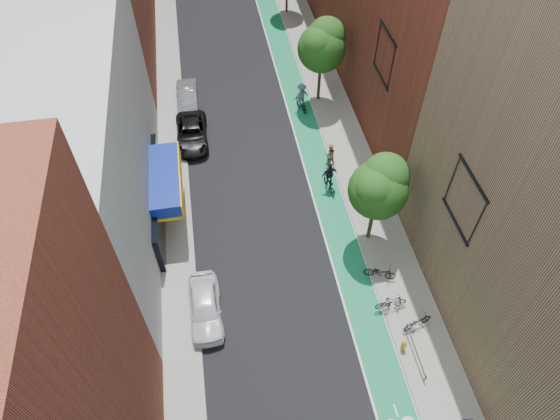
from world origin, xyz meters
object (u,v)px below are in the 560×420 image
parked_car_silver (187,98)px  cyclist_lane_far (301,98)px  parked_car_black (192,134)px  cyclist_lane_near (330,158)px  parked_car_white (205,307)px  cyclist_lane_mid (329,180)px  fire_hydrant (404,345)px

parked_car_silver → cyclist_lane_far: (8.65, -1.89, 0.28)m
parked_car_black → cyclist_lane_near: (9.21, -4.37, 0.16)m
parked_car_white → cyclist_lane_far: cyclist_lane_far is taller
cyclist_lane_mid → cyclist_lane_far: bearing=-97.1°
parked_car_white → cyclist_lane_mid: bearing=42.1°
parked_car_silver → cyclist_lane_far: bearing=-10.7°
parked_car_silver → cyclist_lane_far: cyclist_lane_far is taller
parked_car_black → cyclist_lane_near: size_ratio=2.43×
parked_car_silver → cyclist_lane_near: cyclist_lane_near is taller
parked_car_white → cyclist_lane_near: cyclist_lane_near is taller
parked_car_silver → fire_hydrant: 24.50m
parked_car_silver → fire_hydrant: size_ratio=5.76×
cyclist_lane_mid → cyclist_lane_far: 8.62m
cyclist_lane_near → cyclist_lane_far: bearing=-79.7°
fire_hydrant → cyclist_lane_near: bearing=92.5°
cyclist_lane_near → fire_hydrant: (0.60, -13.88, -0.28)m
cyclist_lane_far → fire_hydrant: (1.25, -20.52, -0.45)m
parked_car_black → fire_hydrant: parked_car_black is taller
parked_car_silver → parked_car_black: bearing=-87.1°
parked_car_silver → cyclist_lane_far: 8.86m
cyclist_lane_mid → parked_car_white: bearing=34.3°
fire_hydrant → parked_car_black: bearing=118.3°
cyclist_lane_near → fire_hydrant: cyclist_lane_near is taller
parked_car_white → cyclist_lane_mid: cyclist_lane_mid is taller
parked_car_black → cyclist_lane_far: 8.86m
parked_car_silver → cyclist_lane_mid: cyclist_lane_mid is taller
parked_car_silver → cyclist_lane_near: 12.62m
parked_car_black → parked_car_white: bearing=-88.8°
cyclist_lane_far → cyclist_lane_mid: bearing=76.8°
cyclist_lane_near → cyclist_lane_mid: size_ratio=0.91×
parked_car_silver → cyclist_lane_near: (9.30, -8.53, 0.11)m
parked_car_white → parked_car_black: bearing=89.2°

